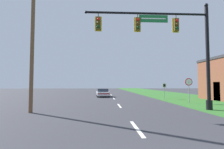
{
  "coord_description": "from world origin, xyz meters",
  "views": [
    {
      "loc": [
        -1.47,
        -1.63,
        1.92
      ],
      "look_at": [
        0.0,
        26.74,
        3.51
      ],
      "focal_mm": 28.0,
      "sensor_mm": 36.0,
      "label": 1
    }
  ],
  "objects_px": {
    "stop_sign": "(189,85)",
    "route_sign_post": "(164,87)",
    "signal_mast": "(175,42)",
    "utility_pole_near": "(33,33)",
    "car_ahead": "(103,93)"
  },
  "relations": [
    {
      "from": "stop_sign",
      "to": "utility_pole_near",
      "type": "height_order",
      "value": "utility_pole_near"
    },
    {
      "from": "signal_mast",
      "to": "route_sign_post",
      "type": "relative_size",
      "value": 4.66
    },
    {
      "from": "signal_mast",
      "to": "utility_pole_near",
      "type": "xyz_separation_m",
      "value": [
        -10.25,
        -0.43,
        0.4
      ]
    },
    {
      "from": "signal_mast",
      "to": "utility_pole_near",
      "type": "height_order",
      "value": "utility_pole_near"
    },
    {
      "from": "route_sign_post",
      "to": "stop_sign",
      "type": "bearing_deg",
      "value": -83.49
    },
    {
      "from": "signal_mast",
      "to": "stop_sign",
      "type": "relative_size",
      "value": 3.78
    },
    {
      "from": "car_ahead",
      "to": "stop_sign",
      "type": "distance_m",
      "value": 13.28
    },
    {
      "from": "utility_pole_near",
      "to": "signal_mast",
      "type": "bearing_deg",
      "value": 2.41
    },
    {
      "from": "route_sign_post",
      "to": "utility_pole_near",
      "type": "distance_m",
      "value": 17.14
    },
    {
      "from": "route_sign_post",
      "to": "car_ahead",
      "type": "bearing_deg",
      "value": 150.77
    },
    {
      "from": "route_sign_post",
      "to": "utility_pole_near",
      "type": "height_order",
      "value": "utility_pole_near"
    },
    {
      "from": "signal_mast",
      "to": "route_sign_post",
      "type": "height_order",
      "value": "signal_mast"
    },
    {
      "from": "stop_sign",
      "to": "route_sign_post",
      "type": "relative_size",
      "value": 1.23
    },
    {
      "from": "utility_pole_near",
      "to": "car_ahead",
      "type": "bearing_deg",
      "value": 72.08
    },
    {
      "from": "stop_sign",
      "to": "route_sign_post",
      "type": "xyz_separation_m",
      "value": [
        -0.61,
        5.36,
        -0.34
      ]
    }
  ]
}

